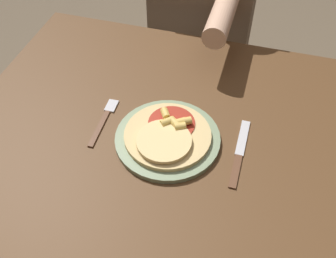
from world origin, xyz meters
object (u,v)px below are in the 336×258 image
at_px(pizza, 168,134).
at_px(fork, 104,119).
at_px(person_diner, 203,10).
at_px(dining_table, 162,164).
at_px(plate, 168,138).
at_px(knife, 239,154).

distance_m(pizza, fork, 0.19).
bearing_deg(fork, pizza, -7.25).
bearing_deg(person_diner, pizza, -85.00).
bearing_deg(dining_table, fork, 172.01).
relative_size(plate, fork, 1.53).
distance_m(fork, person_diner, 0.68).
relative_size(fork, knife, 0.80).
bearing_deg(pizza, knife, 1.85).
relative_size(dining_table, knife, 4.90).
bearing_deg(person_diner, plate, -85.04).
bearing_deg(dining_table, knife, 1.68).
height_order(dining_table, knife, knife).
xyz_separation_m(knife, person_diner, (-0.24, 0.68, -0.04)).
xyz_separation_m(plate, person_diner, (-0.06, 0.68, -0.04)).
height_order(plate, knife, plate).
bearing_deg(knife, fork, 177.26).
bearing_deg(pizza, person_diner, 95.00).
bearing_deg(plate, knife, 0.76).
relative_size(dining_table, pizza, 4.87).
distance_m(dining_table, person_diner, 0.69).
relative_size(plate, knife, 1.22).
distance_m(fork, knife, 0.37).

